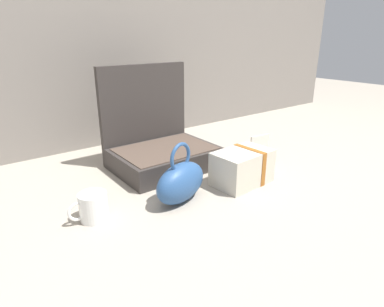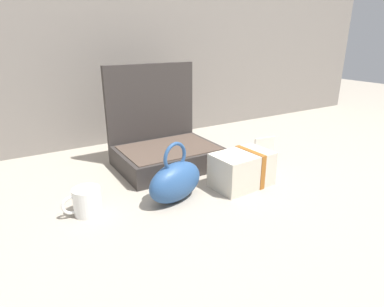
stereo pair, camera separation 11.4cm
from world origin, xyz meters
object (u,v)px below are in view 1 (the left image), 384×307
Objects in this scene: coffee_mug at (93,207)px; info_card_left at (259,151)px; cream_toiletry_bag at (243,167)px; open_suitcase at (159,145)px; teal_pouch_handbag at (181,182)px.

info_card_left reaches higher than coffee_mug.
coffee_mug is at bearing 170.88° from cream_toiletry_bag.
open_suitcase is 0.35m from cream_toiletry_bag.
cream_toiletry_bag is at bearing -5.20° from teal_pouch_handbag.
cream_toiletry_bag is 1.86× the size of coffee_mug.
teal_pouch_handbag is at bearing 174.80° from cream_toiletry_bag.
cream_toiletry_bag is at bearing -9.12° from coffee_mug.
open_suitcase is 1.84× the size of cream_toiletry_bag.
open_suitcase is 1.76× the size of teal_pouch_handbag.
teal_pouch_handbag is at bearing -12.78° from coffee_mug.
coffee_mug is 0.88× the size of info_card_left.
open_suitcase is at bearing 32.69° from coffee_mug.
open_suitcase is 0.44m from coffee_mug.
info_card_left is at bearing -39.05° from open_suitcase.
info_card_left is (0.16, 0.07, 0.00)m from cream_toiletry_bag.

